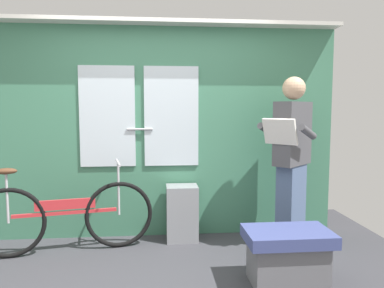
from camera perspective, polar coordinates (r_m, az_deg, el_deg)
train_door_wall at (r=4.12m, az=-5.42°, el=2.71°), size 4.01×0.28×2.38m
bicycle_near_door at (r=3.93m, az=-19.18°, el=-10.60°), size 1.72×0.49×0.90m
passenger_reading_newspaper at (r=3.92m, az=15.26°, el=-2.08°), size 0.63×0.63×1.76m
trash_bin_by_wall at (r=4.08m, az=-1.55°, el=-10.69°), size 0.34×0.28×0.61m
bench_seat_corner at (r=3.24m, az=14.64°, el=-16.38°), size 0.70×0.44×0.45m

